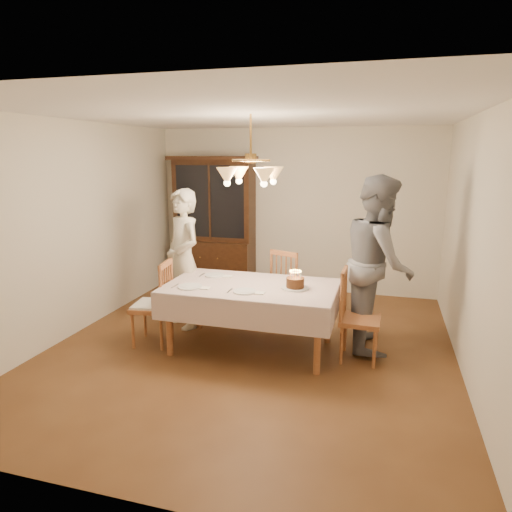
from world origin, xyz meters
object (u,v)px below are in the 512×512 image
(chair_far_side, at_px, (291,290))
(elderly_woman, at_px, (183,259))
(china_hutch, at_px, (214,225))
(dining_table, at_px, (251,292))
(birthday_cake, at_px, (295,284))

(chair_far_side, distance_m, elderly_woman, 1.45)
(china_hutch, distance_m, elderly_woman, 1.82)
(china_hutch, bearing_deg, chair_far_side, -39.94)
(dining_table, xyz_separation_m, birthday_cake, (0.50, 0.01, 0.13))
(dining_table, bearing_deg, birthday_cake, 0.82)
(china_hutch, relative_size, chair_far_side, 2.16)
(china_hutch, xyz_separation_m, birthday_cake, (1.80, -2.25, -0.23))
(chair_far_side, height_order, birthday_cake, chair_far_side)
(dining_table, relative_size, elderly_woman, 1.07)
(dining_table, relative_size, china_hutch, 0.88)
(dining_table, xyz_separation_m, elderly_woman, (-1.03, 0.46, 0.21))
(chair_far_side, bearing_deg, elderly_woman, -159.62)
(dining_table, distance_m, elderly_woman, 1.15)
(china_hutch, height_order, birthday_cake, china_hutch)
(elderly_woman, xyz_separation_m, birthday_cake, (1.53, -0.45, -0.08))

